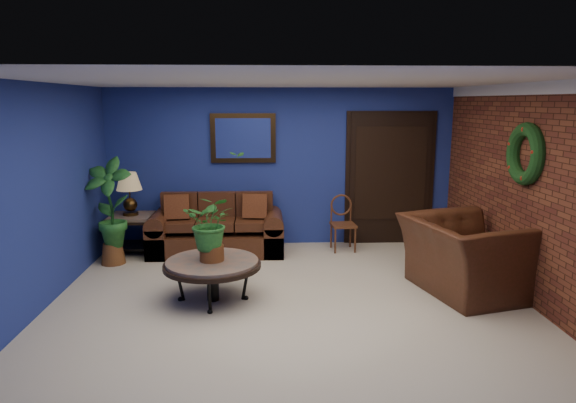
{
  "coord_description": "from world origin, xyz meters",
  "views": [
    {
      "loc": [
        -0.29,
        -5.63,
        2.29
      ],
      "look_at": [
        0.01,
        0.55,
        1.08
      ],
      "focal_mm": 32.0,
      "sensor_mm": 36.0,
      "label": 1
    }
  ],
  "objects_px": {
    "sofa": "(217,233)",
    "table_lamp": "(129,189)",
    "coffee_table": "(212,265)",
    "armchair": "(466,256)",
    "end_table": "(131,224)",
    "side_chair": "(342,219)"
  },
  "relations": [
    {
      "from": "sofa",
      "to": "table_lamp",
      "type": "height_order",
      "value": "table_lamp"
    },
    {
      "from": "coffee_table",
      "to": "armchair",
      "type": "relative_size",
      "value": 0.81
    },
    {
      "from": "end_table",
      "to": "armchair",
      "type": "relative_size",
      "value": 0.47
    },
    {
      "from": "side_chair",
      "to": "end_table",
      "type": "bearing_deg",
      "value": 176.72
    },
    {
      "from": "coffee_table",
      "to": "end_table",
      "type": "xyz_separation_m",
      "value": [
        -1.41,
        1.97,
        0.03
      ]
    },
    {
      "from": "end_table",
      "to": "armchair",
      "type": "height_order",
      "value": "armchair"
    },
    {
      "from": "sofa",
      "to": "coffee_table",
      "type": "distance_m",
      "value": 2.0
    },
    {
      "from": "coffee_table",
      "to": "side_chair",
      "type": "bearing_deg",
      "value": 48.05
    },
    {
      "from": "table_lamp",
      "to": "coffee_table",
      "type": "bearing_deg",
      "value": -54.36
    },
    {
      "from": "side_chair",
      "to": "sofa",
      "type": "bearing_deg",
      "value": 176.7
    },
    {
      "from": "coffee_table",
      "to": "table_lamp",
      "type": "distance_m",
      "value": 2.49
    },
    {
      "from": "coffee_table",
      "to": "side_chair",
      "type": "height_order",
      "value": "side_chair"
    },
    {
      "from": "coffee_table",
      "to": "side_chair",
      "type": "distance_m",
      "value": 2.73
    },
    {
      "from": "table_lamp",
      "to": "side_chair",
      "type": "xyz_separation_m",
      "value": [
        3.24,
        0.06,
        -0.52
      ]
    },
    {
      "from": "side_chair",
      "to": "armchair",
      "type": "bearing_deg",
      "value": -62.06
    },
    {
      "from": "end_table",
      "to": "table_lamp",
      "type": "bearing_deg",
      "value": 135.0
    },
    {
      "from": "armchair",
      "to": "coffee_table",
      "type": "bearing_deg",
      "value": 77.84
    },
    {
      "from": "sofa",
      "to": "table_lamp",
      "type": "relative_size",
      "value": 3.23
    },
    {
      "from": "table_lamp",
      "to": "side_chair",
      "type": "relative_size",
      "value": 0.73
    },
    {
      "from": "end_table",
      "to": "side_chair",
      "type": "distance_m",
      "value": 3.24
    },
    {
      "from": "side_chair",
      "to": "armchair",
      "type": "height_order",
      "value": "armchair"
    },
    {
      "from": "end_table",
      "to": "table_lamp",
      "type": "relative_size",
      "value": 1.05
    }
  ]
}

